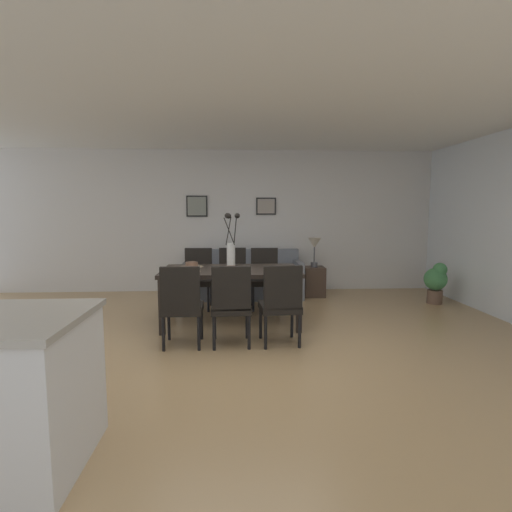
# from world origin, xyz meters

# --- Properties ---
(ground_plane) EXTENTS (9.00, 9.00, 0.00)m
(ground_plane) POSITION_xyz_m (0.00, 0.00, 0.00)
(ground_plane) COLOR tan
(back_wall_panel) EXTENTS (9.00, 0.10, 2.60)m
(back_wall_panel) POSITION_xyz_m (0.00, 3.25, 1.30)
(back_wall_panel) COLOR silver
(back_wall_panel) RESTS_ON ground
(ceiling_panel) EXTENTS (9.00, 7.20, 0.08)m
(ceiling_panel) POSITION_xyz_m (0.00, 0.40, 2.64)
(ceiling_panel) COLOR white
(dining_table) EXTENTS (1.80, 1.00, 0.74)m
(dining_table) POSITION_xyz_m (-0.15, 0.98, 0.67)
(dining_table) COLOR black
(dining_table) RESTS_ON ground
(dining_chair_near_left) EXTENTS (0.44, 0.44, 0.92)m
(dining_chair_near_left) POSITION_xyz_m (-0.68, 0.08, 0.51)
(dining_chair_near_left) COLOR black
(dining_chair_near_left) RESTS_ON ground
(dining_chair_near_right) EXTENTS (0.46, 0.46, 0.92)m
(dining_chair_near_right) POSITION_xyz_m (-0.67, 1.90, 0.51)
(dining_chair_near_right) COLOR black
(dining_chair_near_right) RESTS_ON ground
(dining_chair_far_left) EXTENTS (0.45, 0.45, 0.92)m
(dining_chair_far_left) POSITION_xyz_m (-0.14, 0.08, 0.51)
(dining_chair_far_left) COLOR black
(dining_chair_far_left) RESTS_ON ground
(dining_chair_far_right) EXTENTS (0.46, 0.46, 0.92)m
(dining_chair_far_right) POSITION_xyz_m (-0.13, 1.91, 0.51)
(dining_chair_far_right) COLOR black
(dining_chair_far_right) RESTS_ON ground
(dining_chair_mid_left) EXTENTS (0.47, 0.47, 0.92)m
(dining_chair_mid_left) POSITION_xyz_m (0.41, 0.09, 0.51)
(dining_chair_mid_left) COLOR black
(dining_chair_mid_left) RESTS_ON ground
(dining_chair_mid_right) EXTENTS (0.44, 0.44, 0.92)m
(dining_chair_mid_right) POSITION_xyz_m (0.37, 1.86, 0.51)
(dining_chair_mid_right) COLOR black
(dining_chair_mid_right) RESTS_ON ground
(centerpiece_vase) EXTENTS (0.21, 0.23, 0.73)m
(centerpiece_vase) POSITION_xyz_m (-0.14, 0.98, 1.02)
(centerpiece_vase) COLOR silver
(centerpiece_vase) RESTS_ON dining_table
(placemat_near_left) EXTENTS (0.32, 0.32, 0.01)m
(placemat_near_left) POSITION_xyz_m (-0.69, 0.75, 0.74)
(placemat_near_left) COLOR #7F705B
(placemat_near_left) RESTS_ON dining_table
(bowl_near_left) EXTENTS (0.17, 0.17, 0.07)m
(bowl_near_left) POSITION_xyz_m (-0.69, 0.75, 0.78)
(bowl_near_left) COLOR brown
(bowl_near_left) RESTS_ON dining_table
(placemat_near_right) EXTENTS (0.32, 0.32, 0.01)m
(placemat_near_right) POSITION_xyz_m (-0.69, 1.20, 0.74)
(placemat_near_right) COLOR #7F705B
(placemat_near_right) RESTS_ON dining_table
(bowl_near_right) EXTENTS (0.17, 0.17, 0.07)m
(bowl_near_right) POSITION_xyz_m (-0.69, 1.20, 0.78)
(bowl_near_right) COLOR brown
(bowl_near_right) RESTS_ON dining_table
(placemat_far_left) EXTENTS (0.32, 0.32, 0.01)m
(placemat_far_left) POSITION_xyz_m (-0.15, 0.75, 0.74)
(placemat_far_left) COLOR #7F705B
(placemat_far_left) RESTS_ON dining_table
(bowl_far_left) EXTENTS (0.17, 0.17, 0.07)m
(bowl_far_left) POSITION_xyz_m (-0.15, 0.75, 0.78)
(bowl_far_left) COLOR brown
(bowl_far_left) RESTS_ON dining_table
(sofa) EXTENTS (2.04, 0.84, 0.80)m
(sofa) POSITION_xyz_m (0.05, 2.70, 0.28)
(sofa) COLOR slate
(sofa) RESTS_ON ground
(side_table) EXTENTS (0.36, 0.36, 0.52)m
(side_table) POSITION_xyz_m (1.29, 2.61, 0.26)
(side_table) COLOR #3D2D23
(side_table) RESTS_ON ground
(table_lamp) EXTENTS (0.22, 0.22, 0.51)m
(table_lamp) POSITION_xyz_m (1.29, 2.61, 0.89)
(table_lamp) COLOR #4C4C51
(table_lamp) RESTS_ON side_table
(framed_picture_left) EXTENTS (0.38, 0.03, 0.38)m
(framed_picture_left) POSITION_xyz_m (-0.78, 3.18, 1.58)
(framed_picture_left) COLOR black
(framed_picture_center) EXTENTS (0.37, 0.03, 0.32)m
(framed_picture_center) POSITION_xyz_m (0.49, 3.18, 1.58)
(framed_picture_center) COLOR black
(potted_plant) EXTENTS (0.36, 0.36, 0.67)m
(potted_plant) POSITION_xyz_m (3.16, 1.96, 0.37)
(potted_plant) COLOR brown
(potted_plant) RESTS_ON ground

